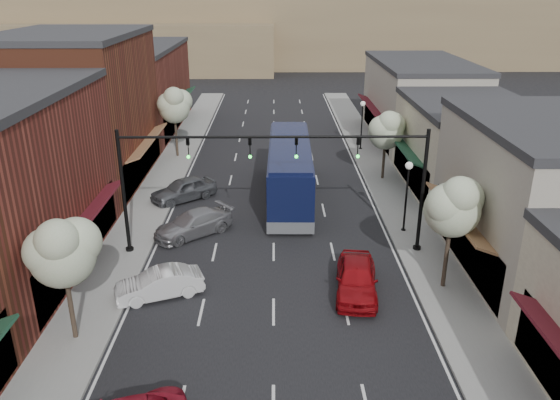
{
  "coord_description": "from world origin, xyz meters",
  "views": [
    {
      "loc": [
        0.08,
        -19.24,
        13.89
      ],
      "look_at": [
        0.38,
        10.3,
        2.2
      ],
      "focal_mm": 35.0,
      "sensor_mm": 36.0,
      "label": 1
    }
  ],
  "objects_px": {
    "tree_left_far": "(174,104)",
    "lamp_post_far": "(362,117)",
    "tree_right_far": "(387,129)",
    "tree_right_near": "(454,205)",
    "parked_car_d": "(184,189)",
    "signal_mast_right": "(380,173)",
    "coach_bus": "(290,170)",
    "parked_car_b": "(159,284)",
    "parked_car_c": "(193,224)",
    "lamp_post_near": "(407,185)",
    "red_hatchback": "(357,278)",
    "tree_left_near": "(62,250)",
    "signal_mast_left": "(167,174)"
  },
  "relations": [
    {
      "from": "tree_left_far",
      "to": "lamp_post_far",
      "type": "xyz_separation_m",
      "value": [
        16.05,
        2.06,
        -1.6
      ]
    },
    {
      "from": "tree_right_far",
      "to": "tree_right_near",
      "type": "bearing_deg",
      "value": -90.0
    },
    {
      "from": "tree_left_far",
      "to": "parked_car_d",
      "type": "relative_size",
      "value": 1.33
    },
    {
      "from": "signal_mast_right",
      "to": "coach_bus",
      "type": "xyz_separation_m",
      "value": [
        -4.52,
        8.27,
        -2.58
      ]
    },
    {
      "from": "parked_car_d",
      "to": "tree_right_near",
      "type": "bearing_deg",
      "value": 12.21
    },
    {
      "from": "parked_car_d",
      "to": "lamp_post_far",
      "type": "bearing_deg",
      "value": 92.47
    },
    {
      "from": "lamp_post_far",
      "to": "parked_car_b",
      "type": "bearing_deg",
      "value": -118.25
    },
    {
      "from": "tree_right_far",
      "to": "parked_car_c",
      "type": "bearing_deg",
      "value": -143.66
    },
    {
      "from": "lamp_post_near",
      "to": "red_hatchback",
      "type": "relative_size",
      "value": 0.92
    },
    {
      "from": "tree_right_near",
      "to": "parked_car_c",
      "type": "distance_m",
      "value": 15.04
    },
    {
      "from": "tree_right_far",
      "to": "parked_car_c",
      "type": "relative_size",
      "value": 1.11
    },
    {
      "from": "lamp_post_far",
      "to": "parked_car_d",
      "type": "distance_m",
      "value": 18.61
    },
    {
      "from": "signal_mast_right",
      "to": "red_hatchback",
      "type": "relative_size",
      "value": 1.71
    },
    {
      "from": "lamp_post_far",
      "to": "parked_car_d",
      "type": "bearing_deg",
      "value": -139.25
    },
    {
      "from": "tree_left_near",
      "to": "parked_car_b",
      "type": "xyz_separation_m",
      "value": [
        2.83,
        3.44,
        -3.54
      ]
    },
    {
      "from": "signal_mast_right",
      "to": "lamp_post_far",
      "type": "distance_m",
      "value": 20.19
    },
    {
      "from": "signal_mast_left",
      "to": "lamp_post_far",
      "type": "relative_size",
      "value": 1.85
    },
    {
      "from": "lamp_post_far",
      "to": "tree_right_far",
      "type": "bearing_deg",
      "value": -86.12
    },
    {
      "from": "tree_right_near",
      "to": "coach_bus",
      "type": "distance_m",
      "value": 14.5
    },
    {
      "from": "signal_mast_right",
      "to": "tree_left_far",
      "type": "bearing_deg",
      "value": 127.71
    },
    {
      "from": "signal_mast_left",
      "to": "signal_mast_right",
      "type": "bearing_deg",
      "value": 0.0
    },
    {
      "from": "coach_bus",
      "to": "parked_car_c",
      "type": "distance_m",
      "value": 8.47
    },
    {
      "from": "signal_mast_left",
      "to": "tree_left_far",
      "type": "bearing_deg",
      "value": 98.35
    },
    {
      "from": "tree_left_far",
      "to": "parked_car_d",
      "type": "distance_m",
      "value": 10.91
    },
    {
      "from": "signal_mast_left",
      "to": "parked_car_d",
      "type": "relative_size",
      "value": 1.78
    },
    {
      "from": "tree_right_near",
      "to": "red_hatchback",
      "type": "bearing_deg",
      "value": -175.22
    },
    {
      "from": "parked_car_b",
      "to": "signal_mast_right",
      "type": "bearing_deg",
      "value": 91.52
    },
    {
      "from": "parked_car_b",
      "to": "tree_right_far",
      "type": "bearing_deg",
      "value": 119.1
    },
    {
      "from": "tree_right_near",
      "to": "lamp_post_far",
      "type": "height_order",
      "value": "tree_right_near"
    },
    {
      "from": "lamp_post_far",
      "to": "parked_car_d",
      "type": "relative_size",
      "value": 0.96
    },
    {
      "from": "parked_car_c",
      "to": "tree_right_far",
      "type": "bearing_deg",
      "value": 86.76
    },
    {
      "from": "tree_left_far",
      "to": "parked_car_c",
      "type": "xyz_separation_m",
      "value": [
        3.49,
        -15.64,
        -3.89
      ]
    },
    {
      "from": "tree_left_near",
      "to": "lamp_post_far",
      "type": "height_order",
      "value": "tree_left_near"
    },
    {
      "from": "lamp_post_near",
      "to": "tree_right_far",
      "type": "bearing_deg",
      "value": 86.69
    },
    {
      "from": "lamp_post_far",
      "to": "tree_left_near",
      "type": "bearing_deg",
      "value": -119.78
    },
    {
      "from": "signal_mast_right",
      "to": "tree_right_near",
      "type": "xyz_separation_m",
      "value": [
        2.73,
        -4.05,
        -0.17
      ]
    },
    {
      "from": "coach_bus",
      "to": "parked_car_b",
      "type": "distance_m",
      "value": 14.51
    },
    {
      "from": "signal_mast_left",
      "to": "tree_right_near",
      "type": "xyz_separation_m",
      "value": [
        13.97,
        -4.05,
        -0.17
      ]
    },
    {
      "from": "tree_left_far",
      "to": "parked_car_c",
      "type": "relative_size",
      "value": 1.25
    },
    {
      "from": "signal_mast_right",
      "to": "tree_left_far",
      "type": "height_order",
      "value": "signal_mast_right"
    },
    {
      "from": "tree_right_near",
      "to": "tree_left_far",
      "type": "xyz_separation_m",
      "value": [
        -16.6,
        22.0,
        0.15
      ]
    },
    {
      "from": "signal_mast_right",
      "to": "tree_right_far",
      "type": "distance_m",
      "value": 12.27
    },
    {
      "from": "signal_mast_left",
      "to": "tree_left_near",
      "type": "xyz_separation_m",
      "value": [
        -2.63,
        -8.05,
        -0.4
      ]
    },
    {
      "from": "red_hatchback",
      "to": "parked_car_b",
      "type": "bearing_deg",
      "value": -171.78
    },
    {
      "from": "tree_left_far",
      "to": "coach_bus",
      "type": "bearing_deg",
      "value": -45.95
    },
    {
      "from": "lamp_post_far",
      "to": "lamp_post_near",
      "type": "bearing_deg",
      "value": -90.0
    },
    {
      "from": "lamp_post_far",
      "to": "coach_bus",
      "type": "bearing_deg",
      "value": -119.73
    },
    {
      "from": "tree_left_far",
      "to": "parked_car_c",
      "type": "distance_m",
      "value": 16.49
    },
    {
      "from": "signal_mast_right",
      "to": "lamp_post_near",
      "type": "height_order",
      "value": "signal_mast_right"
    },
    {
      "from": "signal_mast_left",
      "to": "lamp_post_near",
      "type": "xyz_separation_m",
      "value": [
        13.42,
        2.5,
        -1.62
      ]
    }
  ]
}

